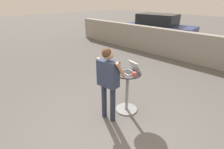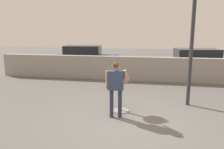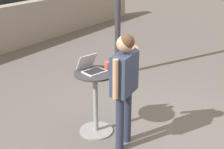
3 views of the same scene
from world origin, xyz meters
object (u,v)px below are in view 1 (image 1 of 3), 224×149
Objects in this scene: cafe_table at (127,90)px; laptop at (130,70)px; coffee_mug at (134,74)px; standing_person at (108,77)px; parked_car_further_down at (159,27)px.

cafe_table is 0.48m from laptop.
coffee_mug is 0.55m from standing_person.
coffee_mug is (0.22, -0.06, 0.47)m from cafe_table.
laptop is 0.24m from coffee_mug.
standing_person is at bearing -122.30° from coffee_mug.
laptop is at bearing 77.51° from cafe_table.
standing_person is at bearing -66.21° from parked_car_further_down.
standing_person is at bearing -98.17° from laptop.
coffee_mug reaches higher than cafe_table.
coffee_mug is 0.08× the size of standing_person.
standing_person is 0.39× the size of parked_car_further_down.
laptop is 0.10× the size of parked_car_further_down.
standing_person reaches higher than coffee_mug.
coffee_mug is at bearing -31.25° from laptop.
parked_car_further_down is at bearing 113.79° from standing_person.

